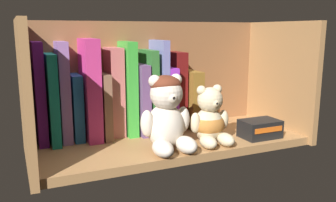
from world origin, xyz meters
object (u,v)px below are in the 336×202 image
at_px(book_0, 39,93).
at_px(book_7, 126,88).
at_px(book_9, 147,90).
at_px(book_12, 175,90).
at_px(teddy_bear_larger, 167,115).
at_px(book_11, 163,98).
at_px(book_10, 155,85).
at_px(book_6, 113,92).
at_px(book_8, 137,98).
at_px(book_2, 63,92).
at_px(book_3, 75,107).
at_px(small_product_box, 260,129).
at_px(book_1, 51,98).
at_px(teddy_bear_smaller, 210,121).
at_px(book_13, 187,98).
at_px(book_5, 102,104).
at_px(book_4, 88,89).

relative_size(book_0, book_7, 1.01).
relative_size(book_9, book_12, 1.04).
xyz_separation_m(book_7, teddy_bear_larger, (0.04, -0.17, -0.04)).
bearing_deg(book_9, book_11, 0.00).
relative_size(book_7, book_10, 0.99).
bearing_deg(book_9, book_12, 0.00).
bearing_deg(book_12, book_6, 180.00).
xyz_separation_m(book_8, book_10, (0.05, 0.00, 0.03)).
height_order(book_8, book_11, book_8).
xyz_separation_m(book_2, book_11, (0.26, -0.00, -0.03)).
xyz_separation_m(book_3, small_product_box, (0.42, -0.18, -0.06)).
xyz_separation_m(book_1, teddy_bear_smaller, (0.34, -0.17, -0.05)).
xyz_separation_m(book_11, small_product_box, (0.19, -0.18, -0.06)).
bearing_deg(book_13, small_product_box, -57.25).
bearing_deg(book_0, book_12, 0.00).
relative_size(book_10, book_12, 1.16).
xyz_separation_m(book_13, teddy_bear_smaller, (-0.02, -0.17, -0.02)).
distance_m(book_3, book_9, 0.19).
relative_size(book_1, book_8, 1.17).
xyz_separation_m(book_9, book_13, (0.12, 0.00, -0.03)).
bearing_deg(teddy_bear_larger, teddy_bear_smaller, 0.61).
height_order(book_0, book_7, book_0).
bearing_deg(small_product_box, book_7, 148.45).
height_order(book_5, small_product_box, book_5).
height_order(book_10, book_13, book_10).
relative_size(book_3, small_product_box, 1.69).
bearing_deg(book_12, book_7, -180.00).
height_order(book_0, book_1, book_0).
xyz_separation_m(book_0, book_6, (0.18, 0.00, -0.01)).
relative_size(book_2, book_4, 0.97).
bearing_deg(book_8, book_1, 180.00).
distance_m(book_1, book_10, 0.27).
bearing_deg(book_3, book_13, -0.00).
height_order(book_3, book_7, book_7).
xyz_separation_m(book_0, book_4, (0.12, 0.00, 0.00)).
relative_size(book_10, book_11, 1.41).
relative_size(book_0, book_2, 1.00).
bearing_deg(book_1, book_2, 0.00).
height_order(book_1, book_6, book_6).
bearing_deg(book_8, book_12, 0.00).
height_order(book_5, book_9, book_9).
height_order(book_12, book_13, book_12).
bearing_deg(book_11, small_product_box, -43.75).
distance_m(book_1, book_9, 0.24).
distance_m(book_2, book_9, 0.22).
bearing_deg(book_9, book_1, 180.00).
bearing_deg(book_2, book_4, 0.00).
height_order(book_10, book_11, book_10).
bearing_deg(book_9, book_4, 180.00).
bearing_deg(book_3, book_2, 180.00).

